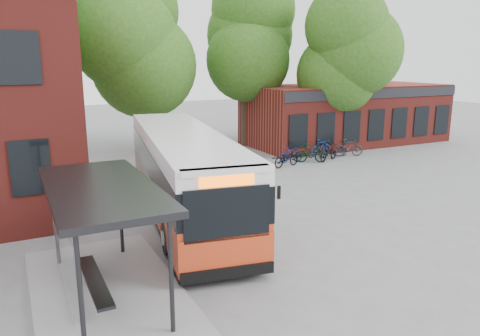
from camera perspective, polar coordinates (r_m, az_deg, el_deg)
name	(u,v)px	position (r m, az deg, el deg)	size (l,w,h in m)	color
ground	(250,250)	(14.69, 1.18, -9.96)	(100.00, 100.00, 0.00)	slate
shop_row	(346,114)	(33.79, 12.83, 6.46)	(14.00, 6.20, 4.00)	maroon
bus_shelter	(105,242)	(11.91, -16.18, -8.67)	(3.60, 7.00, 2.90)	#242427
bike_rail	(311,157)	(27.49, 8.63, 1.33)	(5.20, 0.10, 0.38)	#242427
tree_0	(8,64)	(27.95, -26.48, 11.29)	(7.92, 7.92, 11.00)	#264F15
tree_1	(135,68)	(29.86, -12.66, 11.79)	(7.92, 7.92, 10.40)	#264F15
tree_2	(245,63)	(31.40, 0.56, 12.70)	(7.92, 7.92, 11.00)	#264F15
tree_3	(344,77)	(30.78, 12.53, 10.78)	(7.04, 7.04, 9.28)	#264F15
city_bus	(183,174)	(17.63, -6.93, -0.68)	(2.65, 12.42, 3.16)	red
bicycle_0	(286,158)	(25.62, 5.67, 1.19)	(0.63, 1.80, 0.95)	black
bicycle_1	(291,155)	(26.69, 6.24, 1.60)	(0.42, 1.48, 0.89)	navy
bicycle_3	(311,153)	(26.85, 8.66, 1.81)	(0.51, 1.81, 1.09)	black
bicycle_4	(328,153)	(27.47, 10.71, 1.81)	(0.61, 1.76, 0.92)	black
bicycle_5	(321,148)	(28.76, 9.83, 2.48)	(0.49, 1.73, 1.04)	navy
bicycle_6	(339,150)	(28.59, 11.97, 2.18)	(0.60, 1.72, 0.91)	#21202A
bicycle_7	(349,148)	(28.98, 13.10, 2.44)	(0.51, 1.79, 1.08)	#25262A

